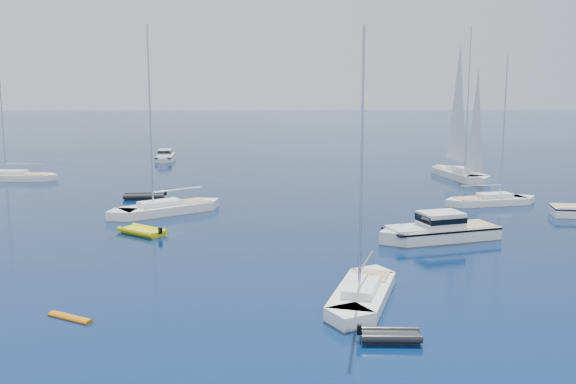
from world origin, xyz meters
The scene contains 12 objects.
ground centered at (0.00, 0.00, 0.00)m, with size 400.00×400.00×0.00m, color navy.
motor_cruiser_centre centered at (7.36, 15.90, 0.00)m, with size 3.00×9.82×2.58m, color silver, non-canonical shape.
motor_cruiser_horizon centered at (-19.29, 63.07, 0.00)m, with size 2.27×7.42×1.95m, color silver, non-canonical shape.
sailboat_fore centered at (0.01, 2.57, 0.00)m, with size 2.60×10.01×14.72m, color white, non-canonical shape.
sailboat_mid_l centered at (-13.83, 26.05, 0.00)m, with size 2.92×11.23×16.51m, color white, non-canonical shape.
sailboat_centre centered at (15.59, 29.24, 0.00)m, with size 2.48×9.54×14.02m, color silver, non-canonical shape.
sailboat_sails_r centered at (17.29, 45.55, 0.00)m, with size 3.14×12.09×17.77m, color silver, non-canonical shape.
sailboat_far_l centered at (-33.65, 45.47, 0.00)m, with size 2.68×10.32×15.16m, color white, non-canonical shape.
tender_yellow centered at (-14.41, 18.32, 0.00)m, with size 2.13×3.93×0.95m, color yellow, non-canonical shape.
tender_grey_near centered at (0.51, -3.01, 0.00)m, with size 1.63×2.83×0.95m, color black, non-canonical shape.
tender_grey_far centered at (-16.91, 33.26, 0.00)m, with size 2.20×4.10×0.95m, color black, non-canonical shape.
kayak_orange centered at (-14.69, 0.27, 0.00)m, with size 0.56×2.59×0.30m, color #C76709, non-canonical shape.
Camera 1 is at (-4.98, -31.86, 11.80)m, focal length 42.47 mm.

